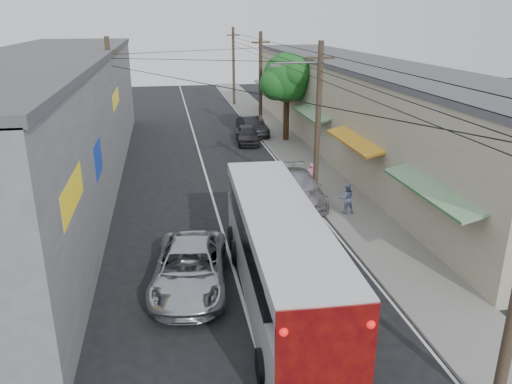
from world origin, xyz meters
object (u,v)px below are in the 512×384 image
parked_suv (299,188)px  pedestrian_far (347,198)px  pedestrian_near (311,176)px  parked_car_far (252,126)px  coach_bus (278,253)px  jeepney (190,268)px  parked_car_mid (248,134)px

parked_suv → pedestrian_far: (1.76, -2.20, 0.13)m
pedestrian_near → parked_car_far: bearing=-88.1°
coach_bus → pedestrian_near: 11.26m
jeepney → pedestrian_far: bearing=42.5°
jeepney → parked_car_mid: (5.49, 20.51, -0.08)m
pedestrian_far → coach_bus: bearing=54.1°
parked_car_mid → parked_car_far: size_ratio=0.89×
parked_car_far → parked_suv: bearing=-97.7°
jeepney → parked_car_far: jeepney is taller
parked_car_mid → parked_car_far: parked_car_far is taller
parked_suv → pedestrian_near: (1.06, 1.51, 0.11)m
jeepney → pedestrian_far: 9.52m
parked_car_mid → parked_car_far: bearing=76.8°
jeepney → parked_car_mid: jeepney is taller
coach_bus → pedestrian_near: coach_bus is taller
coach_bus → parked_car_mid: coach_bus is taller
parked_suv → pedestrian_far: size_ratio=3.40×
jeepney → parked_suv: jeepney is taller
coach_bus → pedestrian_near: (4.20, 10.42, -0.84)m
parked_car_far → coach_bus: bearing=-104.7°
parked_car_mid → pedestrian_near: size_ratio=2.74×
parked_car_far → pedestrian_near: bearing=-93.4°
parked_suv → parked_car_mid: size_ratio=1.28×
jeepney → parked_suv: size_ratio=1.06×
pedestrian_near → pedestrian_far: bearing=99.2°
parked_car_far → pedestrian_far: bearing=-91.9°
jeepney → pedestrian_near: size_ratio=3.73×
parked_car_mid → parked_car_far: 2.62m
pedestrian_near → pedestrian_far: pedestrian_far is taller
parked_car_mid → parked_suv: bearing=-83.0°
pedestrian_far → pedestrian_near: bearing=-79.2°
parked_car_mid → pedestrian_far: size_ratio=2.65×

